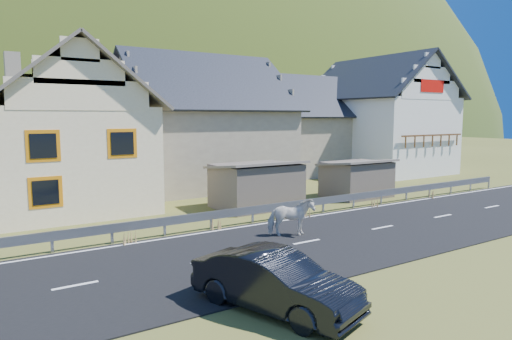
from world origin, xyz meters
TOP-DOWN VIEW (x-y plane):
  - ground at (0.00, 0.00)m, footprint 160.00×160.00m
  - road at (0.00, 0.00)m, footprint 60.00×7.00m
  - lane_markings at (0.00, 0.00)m, footprint 60.00×6.60m
  - guardrail at (-0.00, 3.68)m, footprint 28.10×0.09m
  - shed_left at (-2.00, 6.50)m, footprint 4.30×3.30m
  - shed_right at (4.50, 6.00)m, footprint 3.80×2.90m
  - house_cream at (-10.00, 12.00)m, footprint 7.80×9.80m
  - house_stone_a at (-1.00, 15.00)m, footprint 10.80×9.80m
  - house_stone_b at (9.00, 17.00)m, footprint 9.80×8.80m
  - house_white at (15.00, 14.00)m, footprint 8.80×10.80m
  - mountain at (5.00, 180.00)m, footprint 440.00×280.00m
  - horse at (-3.99, 0.98)m, footprint 1.38×1.90m
  - car at (-8.30, -4.10)m, footprint 2.77×4.49m

SIDE VIEW (x-z plane):
  - mountain at x=5.00m, z-range -150.00..110.00m
  - ground at x=0.00m, z-range 0.00..0.00m
  - road at x=0.00m, z-range 0.00..0.04m
  - lane_markings at x=0.00m, z-range 0.04..0.05m
  - guardrail at x=0.00m, z-range 0.19..0.94m
  - car at x=-8.30m, z-range 0.00..1.40m
  - horse at x=-3.99m, z-range 0.04..1.50m
  - shed_right at x=4.50m, z-range -0.10..2.10m
  - shed_left at x=-2.00m, z-range -0.10..2.30m
  - house_stone_b at x=9.00m, z-range 0.19..8.29m
  - house_cream at x=-10.00m, z-range 0.21..8.51m
  - house_stone_a at x=-1.00m, z-range 0.18..9.08m
  - house_white at x=15.00m, z-range 0.21..9.91m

